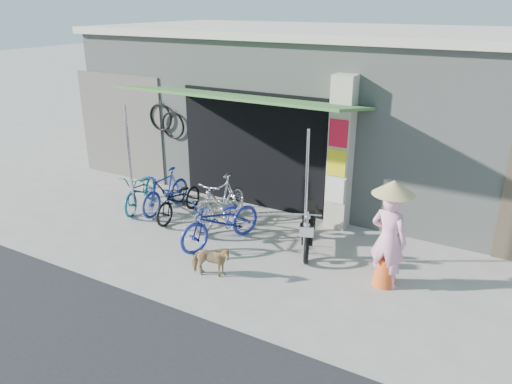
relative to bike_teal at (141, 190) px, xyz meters
The scene contains 13 objects.
ground 3.42m from the bike_teal, 20.57° to the right, with size 80.00×80.00×0.00m, color #ACA59C.
bicycle_shop 5.23m from the bike_teal, 50.82° to the left, with size 12.30×5.30×3.66m.
shop_pillar 4.36m from the bike_teal, 17.26° to the left, with size 0.42×0.44×3.00m.
awning 3.13m from the bike_teal, 10.76° to the left, with size 4.60×1.88×2.72m.
neighbour_left 2.46m from the bike_teal, 142.49° to the left, with size 2.60×0.06×2.60m, color #6B665B.
bike_teal is the anchor object (origin of this frame).
bike_blue 0.58m from the bike_teal, 13.70° to the left, with size 0.43×1.51×0.91m, color #22349E.
bike_black 1.05m from the bike_teal, ahead, with size 0.53×1.52×0.80m, color black.
bike_silver 2.01m from the bike_teal, ahead, with size 0.48×1.70×1.02m, color #AFAFB4.
bike_navy 2.55m from the bike_teal, 13.64° to the right, with size 0.62×1.78×0.93m, color navy.
street_dog 3.41m from the bike_teal, 29.26° to the right, with size 0.31×0.68×0.57m, color #937F4E.
moped 3.92m from the bike_teal, ahead, with size 0.74×1.55×0.92m.
nun 5.55m from the bike_teal, ahead, with size 0.64×0.64×1.77m.
Camera 1 is at (4.00, -6.31, 4.24)m, focal length 35.00 mm.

